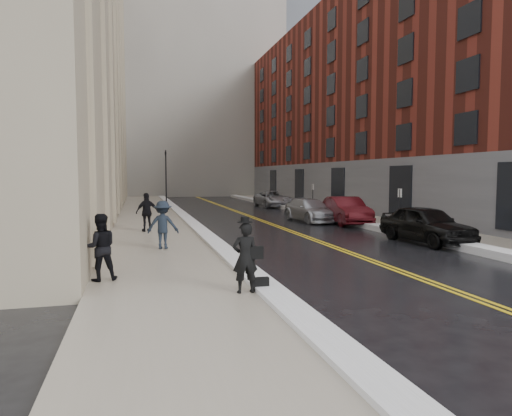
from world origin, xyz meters
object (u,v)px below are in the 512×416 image
car_black (426,224)px  car_silver_far (273,199)px  car_silver_near (310,210)px  pedestrian_main (245,258)px  car_maroon (346,210)px  pedestrian_a (100,247)px  pedestrian_c (147,212)px  pedestrian_b (163,225)px

car_black → car_silver_far: size_ratio=0.90×
car_silver_near → pedestrian_main: size_ratio=2.93×
car_silver_near → pedestrian_main: bearing=-121.9°
car_maroon → pedestrian_a: (-13.00, -12.32, 0.22)m
pedestrian_main → car_black: bearing=-146.5°
pedestrian_main → pedestrian_a: bearing=-34.0°
pedestrian_c → car_maroon: bearing=170.8°
car_black → car_maroon: car_maroon is taller
car_silver_far → car_maroon: bearing=-91.7°
pedestrian_b → car_silver_near: bearing=-122.5°
car_black → pedestrian_b: size_ratio=2.63×
car_silver_near → pedestrian_a: pedestrian_a is taller
car_black → car_silver_near: car_black is taller
pedestrian_a → pedestrian_b: pedestrian_b is taller
car_maroon → pedestrian_main: size_ratio=2.95×
pedestrian_a → car_silver_far: bearing=-125.4°
car_silver_far → pedestrian_c: (-11.57, -16.84, 0.36)m
pedestrian_main → pedestrian_b: pedestrian_b is taller
pedestrian_b → pedestrian_c: pedestrian_c is taller
car_black → pedestrian_b: (-11.11, 0.39, 0.25)m
car_silver_near → pedestrian_a: size_ratio=2.77×
car_silver_far → pedestrian_main: size_ratio=3.17×
car_black → pedestrian_c: (-11.57, 5.98, 0.29)m
car_maroon → pedestrian_a: bearing=-130.5°
pedestrian_main → pedestrian_c: (-1.97, 12.66, 0.11)m
car_black → pedestrian_main: (-9.60, -6.68, 0.18)m
pedestrian_c → pedestrian_a: bearing=64.0°
pedestrian_main → car_silver_near: bearing=-117.6°
pedestrian_a → car_maroon: bearing=-146.5°
car_silver_far → pedestrian_c: size_ratio=2.79×
car_maroon → pedestrian_a: pedestrian_a is taller
pedestrian_b → pedestrian_c: 5.61m
car_maroon → pedestrian_main: (-9.60, -14.50, 0.17)m
pedestrian_main → pedestrian_a: 4.04m
pedestrian_c → car_silver_far: bearing=-142.7°
car_silver_near → pedestrian_c: size_ratio=2.58×
car_silver_far → pedestrian_a: bearing=-117.1°
car_maroon → car_silver_near: car_maroon is taller
pedestrian_main → pedestrian_a: (-3.40, 2.18, 0.05)m
car_silver_far → pedestrian_b: bearing=-118.0°
car_silver_near → pedestrian_b: size_ratio=2.71×
car_maroon → car_black: bearing=-84.0°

